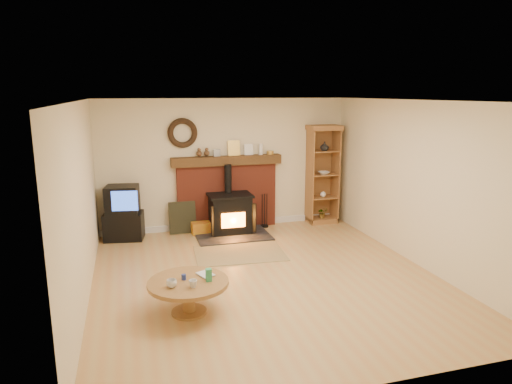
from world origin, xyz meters
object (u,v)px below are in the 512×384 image
object	(u,v)px
curio_cabinet	(322,174)
tv_unit	(123,214)
wood_stove	(230,214)
coffee_table	(188,287)

from	to	relation	value
curio_cabinet	tv_unit	bearing A→B (deg)	-178.75
tv_unit	curio_cabinet	bearing A→B (deg)	1.25
wood_stove	coffee_table	distance (m)	3.33
wood_stove	curio_cabinet	size ratio (longest dim) A/B	0.68
coffee_table	curio_cabinet	bearing A→B (deg)	45.87
curio_cabinet	coffee_table	bearing A→B (deg)	-134.13
tv_unit	coffee_table	size ratio (longest dim) A/B	1.02
tv_unit	curio_cabinet	distance (m)	4.08
wood_stove	coffee_table	bearing A→B (deg)	-111.71
wood_stove	coffee_table	xyz separation A→B (m)	(-1.23, -3.10, -0.03)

